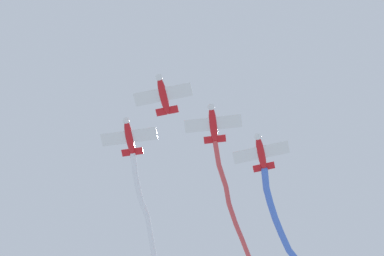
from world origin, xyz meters
name	(u,v)px	position (x,y,z in m)	size (l,w,h in m)	color
airplane_lead	(163,95)	(-0.36, -3.02, 64.68)	(5.72, 7.63, 1.90)	red
airplane_left_wing	(213,124)	(4.32, -9.01, 64.68)	(5.59, 7.51, 1.90)	red
smoke_trail_left_wing	(237,221)	(19.57, -11.07, 64.85)	(25.42, 6.02, 1.84)	#DB4C4C
airplane_right_wing	(129,137)	(5.09, 2.25, 64.98)	(5.62, 7.55, 1.90)	red
smoke_trail_right_wing	(152,246)	(22.62, 1.67, 65.07)	(30.53, 2.16, 1.68)	white
airplane_slot	(261,152)	(9.00, -14.98, 64.38)	(5.76, 7.65, 1.90)	red
smoke_trail_slot	(291,242)	(23.57, -18.47, 64.30)	(23.69, 9.99, 1.64)	#4C75DB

